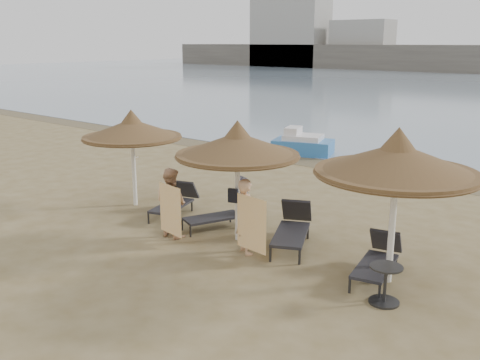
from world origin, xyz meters
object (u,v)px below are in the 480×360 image
at_px(palapa_center, 238,145).
at_px(lounger_far_right, 378,259).
at_px(person_right, 246,210).
at_px(palapa_left, 132,129).
at_px(person_left, 171,197).
at_px(lounger_near_right, 293,227).
at_px(lounger_near_left, 222,214).
at_px(lounger_far_left, 176,201).
at_px(pedal_boat, 302,144).
at_px(palapa_right, 397,160).
at_px(side_table, 385,286).

relative_size(palapa_center, lounger_far_right, 1.49).
xyz_separation_m(palapa_center, person_right, (0.66, -0.52, -1.25)).
height_order(palapa_left, person_left, palapa_left).
relative_size(lounger_near_right, person_left, 1.10).
xyz_separation_m(lounger_near_left, lounger_near_right, (1.99, 0.16, 0.06)).
relative_size(lounger_near_right, person_right, 1.09).
bearing_deg(lounger_far_left, palapa_center, -26.67).
bearing_deg(person_right, palapa_center, -10.66).
height_order(lounger_near_right, person_right, person_right).
height_order(person_left, pedal_boat, person_left).
bearing_deg(person_left, palapa_left, -22.40).
distance_m(palapa_center, lounger_near_left, 2.08).
xyz_separation_m(lounger_far_right, person_right, (-2.74, -0.71, 0.60)).
relative_size(palapa_left, person_right, 1.41).
relative_size(palapa_left, palapa_right, 0.90).
xyz_separation_m(palapa_left, lounger_far_right, (7.37, -0.06, -1.78)).
height_order(side_table, person_right, person_right).
xyz_separation_m(lounger_near_left, person_left, (-0.54, -1.17, 0.60)).
relative_size(palapa_left, side_table, 3.90).
distance_m(palapa_right, pedal_boat, 12.19).
bearing_deg(palapa_center, pedal_boat, 114.64).
relative_size(lounger_near_left, side_table, 2.62).
bearing_deg(palapa_right, palapa_center, -178.30).
bearing_deg(lounger_far_right, pedal_boat, 118.43).
distance_m(palapa_left, side_table, 8.22).
height_order(palapa_left, side_table, palapa_left).
height_order(lounger_far_right, side_table, lounger_far_right).
relative_size(lounger_far_left, lounger_near_left, 1.03).
bearing_deg(lounger_near_right, palapa_center, 178.79).
distance_m(side_table, person_left, 5.40).
relative_size(lounger_far_left, pedal_boat, 0.70).
xyz_separation_m(lounger_far_left, side_table, (6.46, -1.17, -0.03)).
bearing_deg(side_table, lounger_far_left, 169.71).
bearing_deg(palapa_right, pedal_boat, 130.98).
height_order(side_table, person_left, person_left).
bearing_deg(pedal_boat, palapa_left, -107.16).
height_order(palapa_left, lounger_near_left, palapa_left).
distance_m(palapa_left, palapa_right, 7.64).
height_order(lounger_near_right, side_table, lounger_near_right).
distance_m(lounger_near_right, pedal_boat, 10.19).
height_order(palapa_center, lounger_near_left, palapa_center).
xyz_separation_m(palapa_right, lounger_near_left, (-4.50, 0.27, -2.03)).
distance_m(palapa_center, person_right, 1.51).
distance_m(side_table, pedal_boat, 12.91).
bearing_deg(lounger_near_left, palapa_center, -1.51).
distance_m(palapa_center, lounger_far_right, 3.89).
xyz_separation_m(palapa_center, lounger_near_right, (1.16, 0.54, -1.81)).
height_order(palapa_center, lounger_far_right, palapa_center).
distance_m(lounger_far_left, person_right, 3.32).
distance_m(lounger_far_right, person_left, 4.91).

